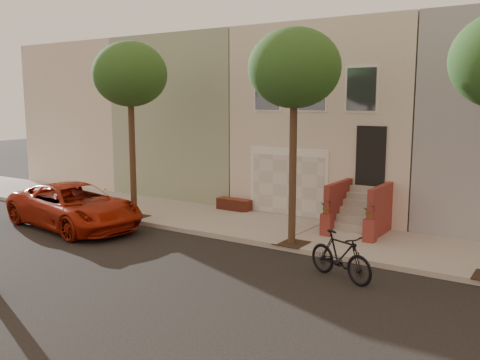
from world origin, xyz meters
The scene contains 7 objects.
ground centered at (0.00, 0.00, 0.00)m, with size 90.00×90.00×0.00m, color black.
sidewalk centered at (0.00, 5.35, 0.07)m, with size 40.00×3.70×0.15m, color #9B978D.
house_row centered at (0.00, 11.19, 3.64)m, with size 33.10×11.70×7.00m.
tree_left centered at (-5.50, 3.90, 5.26)m, with size 2.70×2.57×6.30m.
tree_mid centered at (1.00, 3.90, 5.26)m, with size 2.70×2.57×6.30m.
pickup_truck centered at (-6.50, 2.02, 0.76)m, with size 2.54×5.50×1.53m, color #991D09.
motorcycle centered at (3.28, 2.12, 0.60)m, with size 0.56×1.99×1.20m, color black.
Camera 1 is at (7.98, -9.56, 4.40)m, focal length 38.87 mm.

